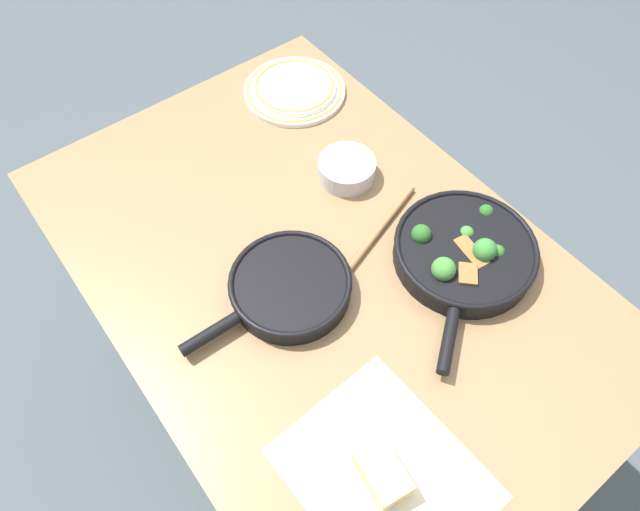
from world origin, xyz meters
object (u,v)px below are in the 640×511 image
Objects in this scene: wooden_spoon at (353,264)px; cheese_block at (383,474)px; dinner_plate_stack at (294,89)px; prep_bowl_steel at (347,169)px; skillet_broccoli at (464,252)px; skillet_eggs at (289,286)px.

wooden_spoon is 3.82× the size of cheese_block.
cheese_block is 0.39× the size of dinner_plate_stack.
dinner_plate_stack is at bearing 166.09° from prep_bowl_steel.
skillet_broccoli is 0.62m from dinner_plate_stack.
wooden_spoon is 1.50× the size of dinner_plate_stack.
skillet_broccoli is at bearing 156.27° from skillet_eggs.
cheese_block is (0.22, -0.41, -0.00)m from skillet_broccoli.
dinner_plate_stack is (-0.62, 0.03, -0.02)m from skillet_broccoli.
skillet_eggs is 1.39× the size of dinner_plate_stack.
skillet_eggs is 0.33m from prep_bowl_steel.
skillet_eggs is (-0.15, -0.32, -0.00)m from skillet_broccoli.
skillet_eggs is 0.93× the size of wooden_spoon.
dinner_plate_stack is (-0.49, 0.22, 0.01)m from wooden_spoon.
skillet_eggs is at bearing -59.19° from prep_bowl_steel.
skillet_broccoli is 0.32m from prep_bowl_steel.
cheese_block is 0.78× the size of prep_bowl_steel.
skillet_broccoli is 0.22m from wooden_spoon.
prep_bowl_steel is at bearing 145.76° from cheese_block.
skillet_broccoli reaches higher than wooden_spoon.
wooden_spoon is 0.24m from prep_bowl_steel.
cheese_block is at bearing 78.59° from skillet_eggs.
skillet_eggs is at bearing -29.40° from wooden_spoon.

